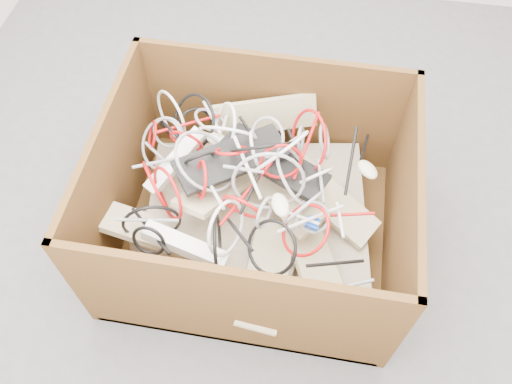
% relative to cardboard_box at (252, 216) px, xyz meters
% --- Properties ---
extents(ground, '(3.00, 3.00, 0.00)m').
position_rel_cardboard_box_xyz_m(ground, '(-0.10, 0.22, -0.16)').
color(ground, '#4A4A4C').
rests_on(ground, ground).
extents(cardboard_box, '(1.08, 0.90, 0.59)m').
position_rel_cardboard_box_xyz_m(cardboard_box, '(0.00, 0.00, 0.00)').
color(cardboard_box, '#3D260F').
rests_on(cardboard_box, ground).
extents(keyboard_pile, '(1.04, 0.91, 0.31)m').
position_rel_cardboard_box_xyz_m(keyboard_pile, '(0.02, 0.02, 0.13)').
color(keyboard_pile, '#CBBB8F').
rests_on(keyboard_pile, cardboard_box).
extents(mice_scatter, '(0.80, 0.50, 0.21)m').
position_rel_cardboard_box_xyz_m(mice_scatter, '(-0.01, 0.00, 0.21)').
color(mice_scatter, beige).
rests_on(mice_scatter, keyboard_pile).
extents(power_strip_left, '(0.19, 0.28, 0.12)m').
position_rel_cardboard_box_xyz_m(power_strip_left, '(-0.29, 0.06, 0.21)').
color(power_strip_left, white).
rests_on(power_strip_left, keyboard_pile).
extents(power_strip_right, '(0.31, 0.11, 0.10)m').
position_rel_cardboard_box_xyz_m(power_strip_right, '(-0.18, -0.26, 0.19)').
color(power_strip_right, white).
rests_on(power_strip_right, keyboard_pile).
extents(vga_plug, '(0.05, 0.05, 0.03)m').
position_rel_cardboard_box_xyz_m(vga_plug, '(0.23, -0.12, 0.22)').
color(vga_plug, '#0C3AC0').
rests_on(vga_plug, keyboard_pile).
extents(cable_tangle, '(0.94, 0.79, 0.49)m').
position_rel_cardboard_box_xyz_m(cable_tangle, '(-0.07, 0.04, 0.25)').
color(cable_tangle, gray).
rests_on(cable_tangle, keyboard_pile).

